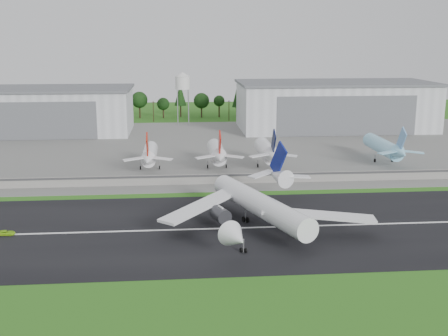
{
  "coord_description": "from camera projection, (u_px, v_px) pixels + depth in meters",
  "views": [
    {
      "loc": [
        -8.96,
        -126.12,
        47.97
      ],
      "look_at": [
        5.33,
        40.0,
        9.0
      ],
      "focal_mm": 45.0,
      "sensor_mm": 36.0,
      "label": 1
    }
  ],
  "objects": [
    {
      "name": "parked_jet_red_b",
      "position": [
        217.0,
        153.0,
        207.39
      ],
      "size": [
        7.36,
        31.29,
        16.73
      ],
      "color": "white",
      "rests_on": "ground"
    },
    {
      "name": "runway",
      "position": [
        213.0,
        229.0,
        143.71
      ],
      "size": [
        320.0,
        60.0,
        0.1
      ],
      "primitive_type": "cube",
      "color": "black",
      "rests_on": "ground"
    },
    {
      "name": "ground_vehicle",
      "position": [
        6.0,
        233.0,
        138.9
      ],
      "size": [
        4.42,
        2.07,
        1.22
      ],
      "primitive_type": "imported",
      "rotation": [
        0.0,
        0.0,
        1.56
      ],
      "color": "#A0E71B",
      "rests_on": "runway"
    },
    {
      "name": "hangar_west",
      "position": [
        36.0,
        111.0,
        284.7
      ],
      "size": [
        97.0,
        44.0,
        23.2
      ],
      "color": "silver",
      "rests_on": "ground"
    },
    {
      "name": "parked_jet_navy",
      "position": [
        268.0,
        152.0,
        208.96
      ],
      "size": [
        7.36,
        31.29,
        16.86
      ],
      "color": "white",
      "rests_on": "ground"
    },
    {
      "name": "apron",
      "position": [
        197.0,
        147.0,
        250.43
      ],
      "size": [
        320.0,
        150.0,
        0.1
      ],
      "primitive_type": "cube",
      "color": "slate",
      "rests_on": "ground"
    },
    {
      "name": "parked_jet_red_a",
      "position": [
        149.0,
        155.0,
        205.32
      ],
      "size": [
        7.36,
        31.29,
        16.43
      ],
      "color": "white",
      "rests_on": "ground"
    },
    {
      "name": "parked_jet_skyblue",
      "position": [
        386.0,
        147.0,
        217.77
      ],
      "size": [
        7.36,
        37.29,
        16.74
      ],
      "color": "#8FD7F7",
      "rests_on": "ground"
    },
    {
      "name": "water_tower",
      "position": [
        183.0,
        81.0,
        307.5
      ],
      "size": [
        8.4,
        8.4,
        29.4
      ],
      "color": "#99999E",
      "rests_on": "ground"
    },
    {
      "name": "treeline",
      "position": [
        191.0,
        118.0,
        342.61
      ],
      "size": [
        320.0,
        16.0,
        22.0
      ],
      "primitive_type": null,
      "color": "black",
      "rests_on": "ground"
    },
    {
      "name": "utility_poles",
      "position": [
        192.0,
        121.0,
        328.06
      ],
      "size": [
        230.0,
        3.0,
        12.0
      ],
      "primitive_type": null,
      "color": "black",
      "rests_on": "ground"
    },
    {
      "name": "hangar_east",
      "position": [
        335.0,
        105.0,
        297.41
      ],
      "size": [
        102.0,
        47.0,
        25.2
      ],
      "color": "silver",
      "rests_on": "ground"
    },
    {
      "name": "main_airliner",
      "position": [
        260.0,
        210.0,
        143.2
      ],
      "size": [
        53.7,
        57.42,
        18.17
      ],
      "rotation": [
        0.0,
        0.0,
        3.5
      ],
      "color": "white",
      "rests_on": "runway"
    },
    {
      "name": "runway_centerline",
      "position": [
        213.0,
        229.0,
        143.7
      ],
      "size": [
        220.0,
        1.0,
        0.02
      ],
      "primitive_type": "cube",
      "color": "white",
      "rests_on": "runway"
    },
    {
      "name": "ground",
      "position": [
        216.0,
        243.0,
        134.02
      ],
      "size": [
        600.0,
        600.0,
        0.0
      ],
      "primitive_type": "plane",
      "color": "#265915",
      "rests_on": "ground"
    },
    {
      "name": "blast_fence",
      "position": [
        204.0,
        179.0,
        186.96
      ],
      "size": [
        240.0,
        0.61,
        3.5
      ],
      "color": "gray",
      "rests_on": "ground"
    }
  ]
}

